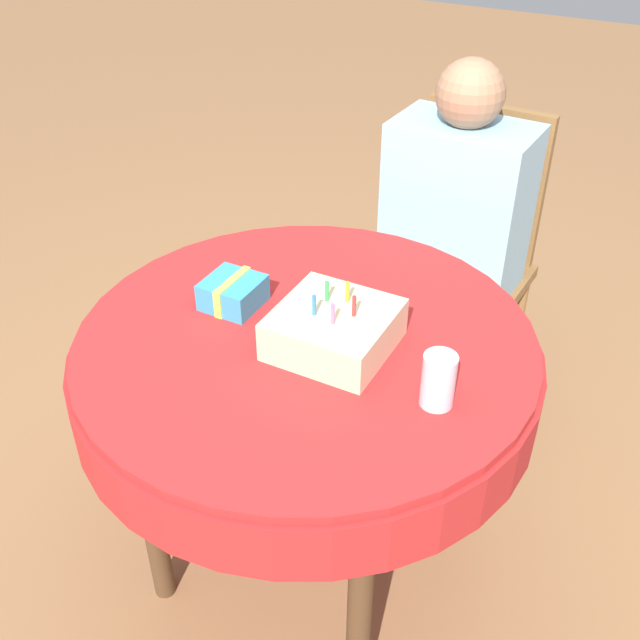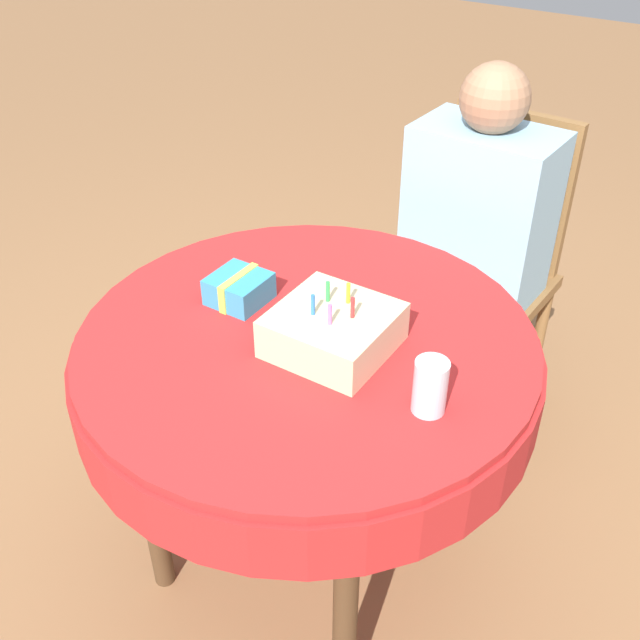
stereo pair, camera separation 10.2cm
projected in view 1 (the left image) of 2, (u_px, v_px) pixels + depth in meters
ground_plane at (309, 553)px, 1.93m from camera, size 12.00×12.00×0.00m
dining_table at (306, 368)px, 1.57m from camera, size 0.96×0.96×0.70m
chair at (460, 253)px, 2.25m from camera, size 0.44×0.44×0.89m
person at (453, 216)px, 2.09m from camera, size 0.39×0.34×1.07m
birthday_cake at (334, 329)px, 1.47m from camera, size 0.22×0.22×0.13m
drinking_glass at (438, 380)px, 1.32m from camera, size 0.06×0.06×0.11m
gift_box at (233, 293)px, 1.60m from camera, size 0.11×0.12×0.07m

